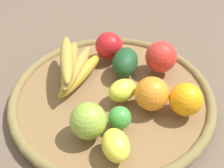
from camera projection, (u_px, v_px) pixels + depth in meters
The scene contains 12 objects.
ground_plane at pixel (112, 101), 0.66m from camera, with size 2.40×2.40×0.00m, color brown.
basket at pixel (112, 96), 0.65m from camera, with size 0.47×0.47×0.03m.
apple_2 at pixel (109, 46), 0.71m from camera, with size 0.07×0.07×0.07m, color red.
orange_1 at pixel (152, 94), 0.57m from camera, with size 0.07×0.07×0.07m, color orange.
banana_bunch at pixel (74, 66), 0.64m from camera, with size 0.19×0.12×0.07m.
apple_1 at pixel (161, 57), 0.67m from camera, with size 0.08×0.08×0.08m, color red.
apple_0 at pixel (88, 121), 0.52m from camera, with size 0.07×0.07×0.07m, color #8BA538.
lemon_1 at pixel (116, 145), 0.49m from camera, with size 0.07×0.05×0.05m, color yellow.
lime_0 at pixel (120, 118), 0.54m from camera, with size 0.05×0.05×0.05m, color #3E9138.
lemon_0 at pixel (122, 90), 0.60m from camera, with size 0.07×0.05×0.05m, color yellow.
avocado at pixel (126, 62), 0.66m from camera, with size 0.09×0.06×0.06m, color #1B4422.
orange_0 at pixel (186, 99), 0.56m from camera, with size 0.07×0.07×0.07m, color orange.
Camera 1 is at (0.42, 0.20, 0.47)m, focal length 44.20 mm.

